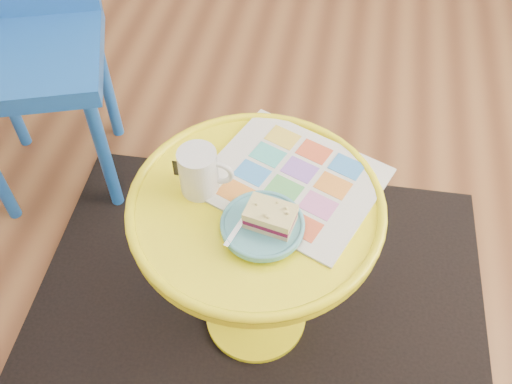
% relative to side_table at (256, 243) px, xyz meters
% --- Properties ---
extents(floor, '(4.00, 4.00, 0.00)m').
position_rel_side_table_xyz_m(floor, '(-0.37, 0.17, -0.38)').
color(floor, brown).
rests_on(floor, ground).
extents(rug, '(1.34, 1.15, 0.01)m').
position_rel_side_table_xyz_m(rug, '(0.00, 0.00, -0.38)').
color(rug, black).
rests_on(rug, ground).
extents(side_table, '(0.56, 0.56, 0.53)m').
position_rel_side_table_xyz_m(side_table, '(0.00, 0.00, 0.00)').
color(side_table, yellow).
rests_on(side_table, ground).
extents(chair, '(0.53, 0.53, 0.94)m').
position_rel_side_table_xyz_m(chair, '(-0.77, 0.50, 0.16)').
color(chair, blue).
rests_on(chair, ground).
extents(newspaper, '(0.45, 0.42, 0.01)m').
position_rel_side_table_xyz_m(newspaper, '(0.07, 0.08, 0.15)').
color(newspaper, silver).
rests_on(newspaper, side_table).
extents(mug, '(0.12, 0.08, 0.11)m').
position_rel_side_table_xyz_m(mug, '(-0.13, 0.02, 0.21)').
color(mug, silver).
rests_on(mug, side_table).
extents(plate, '(0.17, 0.17, 0.02)m').
position_rel_side_table_xyz_m(plate, '(0.03, -0.07, 0.17)').
color(plate, '#519FAC').
rests_on(plate, newspaper).
extents(cake_slice, '(0.11, 0.08, 0.04)m').
position_rel_side_table_xyz_m(cake_slice, '(0.04, -0.06, 0.20)').
color(cake_slice, '#D3BC8C').
rests_on(cake_slice, plate).
extents(fork, '(0.06, 0.14, 0.00)m').
position_rel_side_table_xyz_m(fork, '(-0.01, -0.06, 0.18)').
color(fork, silver).
rests_on(fork, plate).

